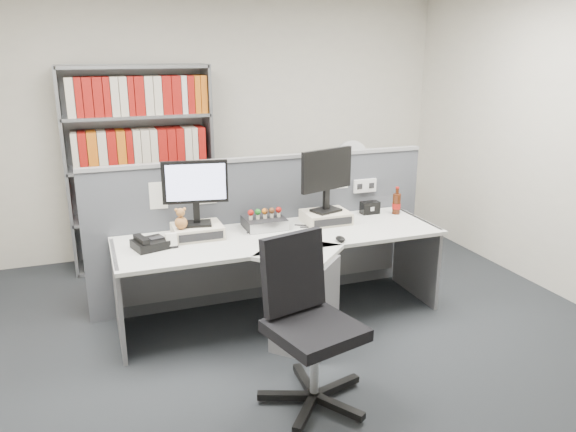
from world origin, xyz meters
name	(u,v)px	position (x,y,z in m)	size (l,w,h in m)	color
ground	(320,366)	(0.00, 0.00, 0.00)	(5.50, 5.50, 0.00)	#2C2F34
room_shell	(325,108)	(0.00, 0.00, 1.79)	(5.04, 5.54, 2.72)	silver
partition	(265,227)	(0.00, 1.25, 0.65)	(3.00, 0.08, 1.27)	#50535A
desk	(290,275)	(0.00, 0.60, 0.46)	(2.60, 1.20, 0.72)	silver
monitor_riser_left	(197,231)	(-0.64, 0.98, 0.77)	(0.38, 0.31, 0.10)	beige
monitor_riser_right	(326,217)	(0.46, 0.98, 0.77)	(0.38, 0.31, 0.10)	beige
monitor_left	(195,187)	(-0.64, 0.98, 1.12)	(0.50, 0.19, 0.51)	black
monitor_right	(327,175)	(0.46, 0.98, 1.14)	(0.51, 0.23, 0.53)	black
desktop_pc	(264,223)	(-0.07, 1.03, 0.76)	(0.33, 0.29, 0.09)	black
figurines	(265,212)	(-0.07, 1.01, 0.86)	(0.29, 0.05, 0.09)	beige
keyboard	(292,247)	(-0.03, 0.48, 0.73)	(0.46, 0.26, 0.03)	black
mouse	(340,239)	(0.37, 0.50, 0.74)	(0.07, 0.11, 0.04)	black
desk_phone	(149,244)	(-1.02, 0.84, 0.76)	(0.28, 0.27, 0.10)	black
desk_calendar	(171,241)	(-0.87, 0.81, 0.77)	(0.09, 0.07, 0.11)	black
plush_toy	(181,220)	(-0.77, 0.92, 0.89)	(0.10, 0.10, 0.17)	#A66D37
speaker	(370,208)	(0.95, 1.10, 0.77)	(0.16, 0.09, 0.11)	black
cola_bottle	(396,204)	(1.17, 1.01, 0.81)	(0.08, 0.08, 0.25)	#3F190A
shelving_unit	(141,171)	(-0.90, 2.44, 0.98)	(1.41, 0.40, 2.00)	gray
filing_cabinet	(349,222)	(1.20, 1.99, 0.35)	(0.45, 0.61, 0.70)	gray
desk_fan	(352,159)	(1.20, 1.99, 1.03)	(0.31, 0.19, 0.53)	white
office_chair	(307,318)	(-0.22, -0.29, 0.56)	(0.69, 0.67, 1.04)	silver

